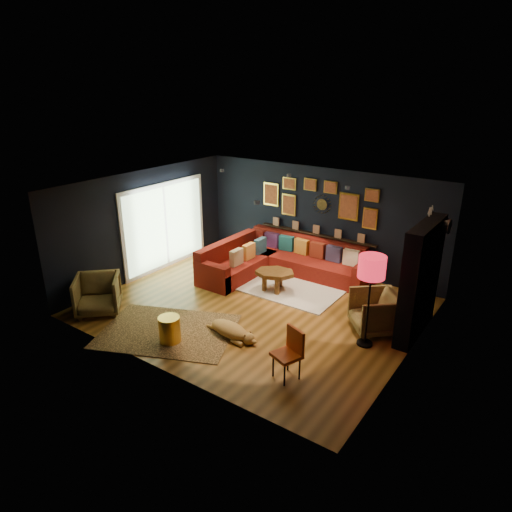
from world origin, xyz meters
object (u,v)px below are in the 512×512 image
Objects in this scene: orange_chair at (290,350)px; floor_lamp at (372,271)px; sectional at (277,261)px; armchair_left at (97,293)px; pouf at (247,263)px; coffee_table at (275,275)px; armchair_right at (376,310)px; dog at (229,327)px; gold_stool at (170,329)px.

floor_lamp is (0.63, 1.63, 0.96)m from orange_chair.
sectional is 3.86× the size of armchair_left.
sectional is 0.76m from pouf.
pouf is 0.32× the size of floor_lamp.
sectional is 3.80m from floor_lamp.
orange_chair is (2.49, -3.49, 0.18)m from sectional.
floor_lamp reaches higher than coffee_table.
armchair_right is 2.82m from dog.
armchair_right is at bearing 45.88° from dog.
orange_chair is at bearing -45.06° from pouf.
armchair_left is at bearing -158.39° from dog.
armchair_right is 3.91m from gold_stool.
coffee_table is at bearing 82.38° from gold_stool.
armchair_right reaches higher than pouf.
sectional is 3.96× the size of orange_chair.
gold_stool is at bearing -146.54° from floor_lamp.
coffee_table is at bearing 106.42° from dog.
pouf is 3.19m from dog.
coffee_table is 2.58m from armchair_right.
armchair_right is at bearing -17.34° from armchair_left.
pouf is 0.47× the size of dog.
armchair_right is 0.50× the size of floor_lamp.
gold_stool is at bearing -90.18° from armchair_right.
coffee_table is (0.51, -0.89, 0.07)m from sectional.
armchair_right is 1.19m from floor_lamp.
orange_chair is at bearing -54.51° from sectional.
sectional is at bearing -153.79° from armchair_right.
pouf is 4.29m from floor_lamp.
gold_stool is at bearing -97.62° from coffee_table.
dog is at bearing -29.17° from armchair_left.
dog is (-1.58, 0.42, -0.30)m from orange_chair.
pouf is at bearing 102.76° from gold_stool.
armchair_left is (-1.94, -3.86, 0.12)m from sectional.
armchair_right is at bearing -14.44° from pouf.
coffee_table is 1.25× the size of armchair_left.
armchair_left is at bearing -109.40° from pouf.
coffee_table is 1.29× the size of orange_chair.
armchair_right is at bearing 41.03° from gold_stool.
gold_stool reaches higher than pouf.
armchair_left is at bearing -179.52° from gold_stool.
orange_chair is (2.37, 0.35, 0.26)m from gold_stool.
pouf is at bearing -155.77° from sectional.
armchair_left reaches higher than armchair_right.
coffee_table is 3.85m from armchair_left.
armchair_left is 2.96m from dog.
pouf is 3.62m from gold_stool.
gold_stool is at bearing -129.69° from dog.
sectional reaches higher than dog.
orange_chair is 0.50× the size of floor_lamp.
dog is (0.40, -2.18, -0.19)m from coffee_table.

